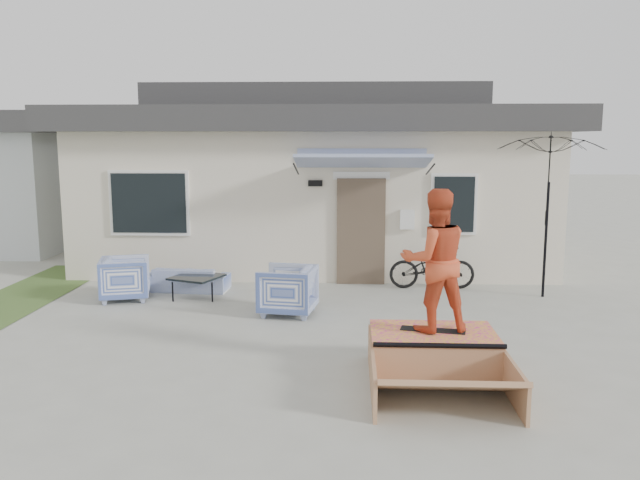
{
  "coord_description": "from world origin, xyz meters",
  "views": [
    {
      "loc": [
        0.7,
        -8.02,
        2.86
      ],
      "look_at": [
        0.3,
        1.8,
        1.3
      ],
      "focal_mm": 35.9,
      "sensor_mm": 36.0,
      "label": 1
    }
  ],
  "objects_px": {
    "armchair_right": "(287,288)",
    "bicycle": "(432,262)",
    "armchair_left": "(125,276)",
    "patio_umbrella": "(548,202)",
    "coffee_table": "(197,286)",
    "skater": "(435,258)",
    "loveseat": "(187,275)",
    "skateboard": "(433,329)",
    "skate_ramp": "(433,352)"
  },
  "relations": [
    {
      "from": "armchair_right",
      "to": "bicycle",
      "type": "xyz_separation_m",
      "value": [
        2.61,
        1.95,
        0.08
      ]
    },
    {
      "from": "armchair_left",
      "to": "armchair_right",
      "type": "xyz_separation_m",
      "value": [
        2.99,
        -0.84,
        0.02
      ]
    },
    {
      "from": "bicycle",
      "to": "patio_umbrella",
      "type": "xyz_separation_m",
      "value": [
        1.95,
        -0.58,
        1.23
      ]
    },
    {
      "from": "coffee_table",
      "to": "skater",
      "type": "height_order",
      "value": "skater"
    },
    {
      "from": "loveseat",
      "to": "coffee_table",
      "type": "relative_size",
      "value": 1.97
    },
    {
      "from": "loveseat",
      "to": "skateboard",
      "type": "xyz_separation_m",
      "value": [
        4.09,
        -4.12,
        0.23
      ]
    },
    {
      "from": "loveseat",
      "to": "patio_umbrella",
      "type": "relative_size",
      "value": 0.71
    },
    {
      "from": "skateboard",
      "to": "skater",
      "type": "height_order",
      "value": "skater"
    },
    {
      "from": "skateboard",
      "to": "loveseat",
      "type": "bearing_deg",
      "value": 147.16
    },
    {
      "from": "loveseat",
      "to": "coffee_table",
      "type": "bearing_deg",
      "value": 124.64
    },
    {
      "from": "bicycle",
      "to": "skate_ramp",
      "type": "relative_size",
      "value": 0.8
    },
    {
      "from": "armchair_left",
      "to": "skater",
      "type": "bearing_deg",
      "value": -139.11
    },
    {
      "from": "loveseat",
      "to": "skater",
      "type": "relative_size",
      "value": 0.89
    },
    {
      "from": "loveseat",
      "to": "armchair_left",
      "type": "xyz_separation_m",
      "value": [
        -0.94,
        -0.75,
        0.12
      ]
    },
    {
      "from": "skate_ramp",
      "to": "skater",
      "type": "bearing_deg",
      "value": 90.0
    },
    {
      "from": "loveseat",
      "to": "skateboard",
      "type": "bearing_deg",
      "value": 139.02
    },
    {
      "from": "armchair_left",
      "to": "skateboard",
      "type": "bearing_deg",
      "value": -139.11
    },
    {
      "from": "coffee_table",
      "to": "patio_umbrella",
      "type": "xyz_separation_m",
      "value": [
        6.32,
        0.28,
        1.55
      ]
    },
    {
      "from": "armchair_left",
      "to": "coffee_table",
      "type": "distance_m",
      "value": 1.28
    },
    {
      "from": "skateboard",
      "to": "skater",
      "type": "distance_m",
      "value": 0.9
    },
    {
      "from": "coffee_table",
      "to": "patio_umbrella",
      "type": "height_order",
      "value": "patio_umbrella"
    },
    {
      "from": "armchair_left",
      "to": "armchair_right",
      "type": "height_order",
      "value": "armchair_right"
    },
    {
      "from": "loveseat",
      "to": "coffee_table",
      "type": "distance_m",
      "value": 0.59
    },
    {
      "from": "loveseat",
      "to": "skater",
      "type": "xyz_separation_m",
      "value": [
        4.09,
        -4.12,
        1.13
      ]
    },
    {
      "from": "loveseat",
      "to": "armchair_right",
      "type": "distance_m",
      "value": 2.6
    },
    {
      "from": "patio_umbrella",
      "to": "skateboard",
      "type": "xyz_separation_m",
      "value": [
        -2.53,
        -3.89,
        -1.22
      ]
    },
    {
      "from": "loveseat",
      "to": "armchair_right",
      "type": "xyz_separation_m",
      "value": [
        2.06,
        -1.59,
        0.14
      ]
    },
    {
      "from": "loveseat",
      "to": "bicycle",
      "type": "xyz_separation_m",
      "value": [
        4.67,
        0.35,
        0.22
      ]
    },
    {
      "from": "bicycle",
      "to": "skateboard",
      "type": "bearing_deg",
      "value": 172.04
    },
    {
      "from": "loveseat",
      "to": "armchair_left",
      "type": "distance_m",
      "value": 1.21
    },
    {
      "from": "armchair_right",
      "to": "coffee_table",
      "type": "height_order",
      "value": "armchair_right"
    },
    {
      "from": "armchair_right",
      "to": "skate_ramp",
      "type": "relative_size",
      "value": 0.43
    },
    {
      "from": "armchair_left",
      "to": "skate_ramp",
      "type": "distance_m",
      "value": 6.08
    },
    {
      "from": "armchair_right",
      "to": "bicycle",
      "type": "relative_size",
      "value": 0.54
    },
    {
      "from": "loveseat",
      "to": "skate_ramp",
      "type": "distance_m",
      "value": 5.84
    },
    {
      "from": "bicycle",
      "to": "patio_umbrella",
      "type": "height_order",
      "value": "patio_umbrella"
    },
    {
      "from": "skateboard",
      "to": "skate_ramp",
      "type": "bearing_deg",
      "value": -78.11
    },
    {
      "from": "loveseat",
      "to": "skate_ramp",
      "type": "relative_size",
      "value": 0.76
    },
    {
      "from": "skate_ramp",
      "to": "bicycle",
      "type": "bearing_deg",
      "value": 83.14
    },
    {
      "from": "patio_umbrella",
      "to": "skater",
      "type": "height_order",
      "value": "skater"
    },
    {
      "from": "patio_umbrella",
      "to": "skate_ramp",
      "type": "xyz_separation_m",
      "value": [
        -2.53,
        -3.94,
        -1.49
      ]
    },
    {
      "from": "patio_umbrella",
      "to": "skate_ramp",
      "type": "bearing_deg",
      "value": -122.74
    },
    {
      "from": "armchair_left",
      "to": "skateboard",
      "type": "relative_size",
      "value": 1.08
    },
    {
      "from": "armchair_right",
      "to": "patio_umbrella",
      "type": "relative_size",
      "value": 0.4
    },
    {
      "from": "armchair_right",
      "to": "patio_umbrella",
      "type": "height_order",
      "value": "patio_umbrella"
    },
    {
      "from": "skater",
      "to": "bicycle",
      "type": "bearing_deg",
      "value": -108.15
    },
    {
      "from": "skateboard",
      "to": "bicycle",
      "type": "bearing_deg",
      "value": 94.95
    },
    {
      "from": "bicycle",
      "to": "loveseat",
      "type": "bearing_deg",
      "value": 93.76
    },
    {
      "from": "coffee_table",
      "to": "bicycle",
      "type": "bearing_deg",
      "value": 11.07
    },
    {
      "from": "armchair_left",
      "to": "skate_ramp",
      "type": "xyz_separation_m",
      "value": [
        5.03,
        -3.42,
        -0.17
      ]
    }
  ]
}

